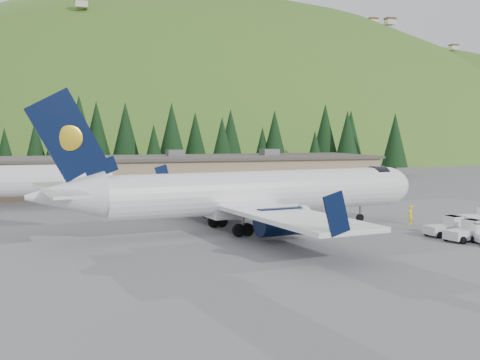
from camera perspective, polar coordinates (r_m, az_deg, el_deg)
The scene contains 9 objects.
ground at distance 54.20m, azimuth 1.92°, elevation -4.70°, with size 600.00×600.00×0.00m, color #58585D.
airliner at distance 53.29m, azimuth 0.91°, elevation -1.35°, with size 36.55×34.42×12.13m.
baggage_tug_a at distance 53.55m, azimuth 18.94°, elevation -4.25°, with size 3.23×2.12×1.65m.
baggage_tug_b at distance 61.26m, azimuth 21.72°, elevation -3.25°, with size 3.18×2.03×1.65m.
terminal_building at distance 89.56m, azimuth -9.27°, elevation 0.58°, with size 71.00×17.00×6.10m.
baggage_tug_d at distance 51.66m, azimuth 20.64°, elevation -4.60°, with size 3.40×2.44×1.67m.
ramp_worker at distance 59.18m, azimuth 15.84°, elevation -3.21°, with size 0.66×0.43×1.80m, color yellow.
tree_line at distance 114.08m, azimuth -10.13°, elevation 3.83°, with size 112.02×18.98×14.39m.
hills at distance 282.67m, azimuth -2.07°, elevation -14.37°, with size 614.00×330.00×300.00m.
Camera 1 is at (-17.86, -50.43, 8.67)m, focal length 45.00 mm.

